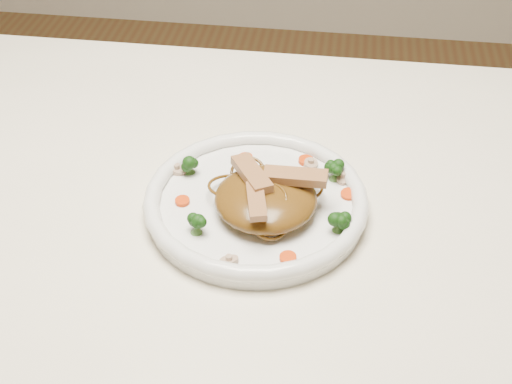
# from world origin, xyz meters

# --- Properties ---
(table) EXTENTS (1.20, 0.80, 0.75)m
(table) POSITION_xyz_m (0.00, 0.00, 0.65)
(table) COLOR white
(table) RESTS_ON ground
(plate) EXTENTS (0.33, 0.33, 0.02)m
(plate) POSITION_xyz_m (0.07, -0.00, 0.76)
(plate) COLOR white
(plate) RESTS_ON table
(noodle_mound) EXTENTS (0.14, 0.14, 0.04)m
(noodle_mound) POSITION_xyz_m (0.08, -0.02, 0.78)
(noodle_mound) COLOR #583810
(noodle_mound) RESTS_ON plate
(chicken_a) EXTENTS (0.08, 0.03, 0.01)m
(chicken_a) POSITION_xyz_m (0.12, -0.00, 0.81)
(chicken_a) COLOR #9D754A
(chicken_a) RESTS_ON noodle_mound
(chicken_b) EXTENTS (0.06, 0.07, 0.01)m
(chicken_b) POSITION_xyz_m (0.06, -0.00, 0.81)
(chicken_b) COLOR #9D754A
(chicken_b) RESTS_ON noodle_mound
(chicken_c) EXTENTS (0.03, 0.06, 0.01)m
(chicken_c) POSITION_xyz_m (0.08, -0.05, 0.81)
(chicken_c) COLOR #9D754A
(chicken_c) RESTS_ON noodle_mound
(broccoli_0) EXTENTS (0.03, 0.03, 0.03)m
(broccoli_0) POSITION_xyz_m (0.16, 0.05, 0.78)
(broccoli_0) COLOR #16400D
(broccoli_0) RESTS_ON plate
(broccoli_1) EXTENTS (0.03, 0.03, 0.03)m
(broccoli_1) POSITION_xyz_m (-0.02, 0.04, 0.78)
(broccoli_1) COLOR #16400D
(broccoli_1) RESTS_ON plate
(broccoli_2) EXTENTS (0.03, 0.03, 0.03)m
(broccoli_2) POSITION_xyz_m (0.01, -0.07, 0.78)
(broccoli_2) COLOR #16400D
(broccoli_2) RESTS_ON plate
(broccoli_3) EXTENTS (0.03, 0.03, 0.03)m
(broccoli_3) POSITION_xyz_m (0.17, -0.04, 0.78)
(broccoli_3) COLOR #16400D
(broccoli_3) RESTS_ON plate
(carrot_0) EXTENTS (0.02, 0.02, 0.00)m
(carrot_0) POSITION_xyz_m (0.12, 0.08, 0.77)
(carrot_0) COLOR #E83808
(carrot_0) RESTS_ON plate
(carrot_1) EXTENTS (0.02, 0.02, 0.00)m
(carrot_1) POSITION_xyz_m (-0.02, -0.02, 0.77)
(carrot_1) COLOR #E83808
(carrot_1) RESTS_ON plate
(carrot_2) EXTENTS (0.02, 0.02, 0.00)m
(carrot_2) POSITION_xyz_m (0.18, 0.02, 0.77)
(carrot_2) COLOR #E83808
(carrot_2) RESTS_ON plate
(carrot_3) EXTENTS (0.02, 0.02, 0.00)m
(carrot_3) POSITION_xyz_m (0.04, 0.08, 0.77)
(carrot_3) COLOR #E83808
(carrot_3) RESTS_ON plate
(carrot_4) EXTENTS (0.02, 0.02, 0.00)m
(carrot_4) POSITION_xyz_m (0.12, -0.10, 0.77)
(carrot_4) COLOR #E83808
(carrot_4) RESTS_ON plate
(mushroom_0) EXTENTS (0.03, 0.03, 0.01)m
(mushroom_0) POSITION_xyz_m (0.05, -0.11, 0.77)
(mushroom_0) COLOR #C7AF95
(mushroom_0) RESTS_ON plate
(mushroom_1) EXTENTS (0.02, 0.02, 0.01)m
(mushroom_1) POSITION_xyz_m (0.17, 0.05, 0.77)
(mushroom_1) COLOR #C7AF95
(mushroom_1) RESTS_ON plate
(mushroom_2) EXTENTS (0.03, 0.03, 0.01)m
(mushroom_2) POSITION_xyz_m (-0.04, 0.04, 0.77)
(mushroom_2) COLOR #C7AF95
(mushroom_2) RESTS_ON plate
(mushroom_3) EXTENTS (0.03, 0.03, 0.01)m
(mushroom_3) POSITION_xyz_m (0.13, 0.08, 0.77)
(mushroom_3) COLOR #C7AF95
(mushroom_3) RESTS_ON plate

